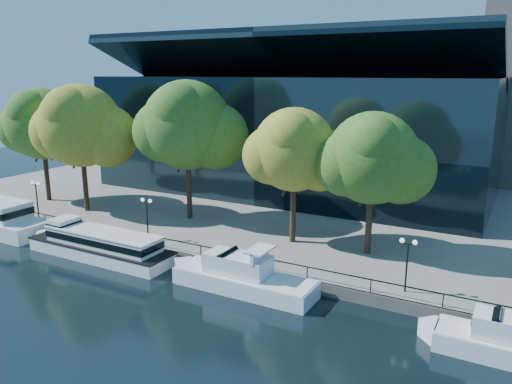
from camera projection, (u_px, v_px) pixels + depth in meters
The scene contains 15 objects.
ground at pixel (178, 280), 40.82m from camera, with size 160.00×160.00×0.00m, color black.
promenade at pixel (334, 187), 71.67m from camera, with size 90.00×67.08×1.00m.
railing at pixel (201, 246), 43.14m from camera, with size 88.20×0.08×0.99m.
convention_building at pixel (296, 133), 67.76m from camera, with size 50.00×24.57×21.43m.
tour_boat at pixel (96, 243), 45.73m from camera, with size 16.44×3.67×3.12m.
cruiser_near at pixel (239, 275), 38.88m from camera, with size 12.71×3.27×3.68m.
cruiser_far at pixel (510, 342), 29.39m from camera, with size 10.32×2.86×3.37m.
tree_0 at pixel (42, 125), 60.07m from camera, with size 10.81×8.87×13.85m.
tree_1 at pixel (81, 128), 55.29m from camera, with size 11.54×9.46×14.40m.
tree_2 at pixel (188, 127), 52.24m from camera, with size 11.78×9.66×14.86m.
tree_3 at pixel (295, 152), 44.98m from camera, with size 9.53×7.82×12.57m.
tree_4 at pixel (374, 160), 42.03m from camera, with size 9.86×8.09×12.46m.
lamp_0 at pixel (36, 191), 54.34m from camera, with size 1.26×0.36×4.03m.
lamp_1 at pixel (147, 209), 47.01m from camera, with size 1.26×0.36×4.03m.
lamp_2 at pixel (408, 253), 35.65m from camera, with size 1.26×0.36×4.03m.
Camera 1 is at (23.92, -30.19, 16.60)m, focal length 35.00 mm.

